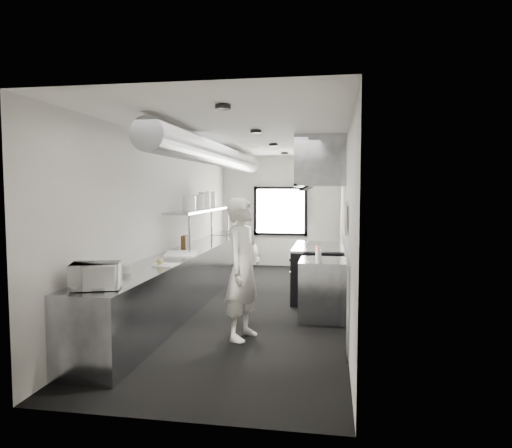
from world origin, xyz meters
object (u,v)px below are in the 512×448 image
at_px(small_plate, 160,265).
at_px(plate_stack_c, 205,200).
at_px(bottle_station, 321,289).
at_px(squeeze_bottle_c, 318,254).
at_px(deli_tub_b, 125,269).
at_px(deli_tub_a, 100,279).
at_px(prep_counter, 179,282).
at_px(pass_shelf, 202,211).
at_px(plate_stack_d, 211,200).
at_px(knife_block, 184,242).
at_px(far_work_table, 229,251).
at_px(squeeze_bottle_a, 318,257).
at_px(microwave, 96,276).
at_px(range, 317,271).
at_px(squeeze_bottle_d, 317,252).
at_px(plate_stack_a, 189,203).
at_px(cutting_board, 181,253).
at_px(plate_stack_b, 199,202).
at_px(exhaust_hood, 322,164).
at_px(squeeze_bottle_e, 319,252).
at_px(line_cook, 243,269).
at_px(squeeze_bottle_b, 319,256).

distance_m(small_plate, plate_stack_c, 2.98).
distance_m(bottle_station, squeeze_bottle_c, 0.54).
xyz_separation_m(deli_tub_b, plate_stack_c, (0.05, 3.47, 0.78)).
bearing_deg(deli_tub_a, prep_counter, 87.12).
height_order(pass_shelf, small_plate, pass_shelf).
height_order(deli_tub_b, plate_stack_d, plate_stack_d).
bearing_deg(bottle_station, knife_block, 157.15).
bearing_deg(far_work_table, squeeze_bottle_a, -61.81).
bearing_deg(squeeze_bottle_a, microwave, -136.90).
relative_size(far_work_table, plate_stack_d, 3.60).
bearing_deg(range, squeeze_bottle_d, -88.15).
bearing_deg(plate_stack_a, deli_tub_a, -91.14).
bearing_deg(prep_counter, small_plate, -84.43).
bearing_deg(squeeze_bottle_d, range, 91.85).
height_order(cutting_board, plate_stack_b, plate_stack_b).
distance_m(exhaust_hood, small_plate, 3.47).
height_order(deli_tub_a, squeeze_bottle_e, squeeze_bottle_e).
height_order(prep_counter, small_plate, small_plate).
height_order(plate_stack_b, plate_stack_c, plate_stack_c).
bearing_deg(exhaust_hood, squeeze_bottle_c, -90.31).
bearing_deg(range, line_cook, -109.63).
xyz_separation_m(plate_stack_a, squeeze_bottle_a, (2.31, -1.28, -0.72)).
height_order(exhaust_hood, small_plate, exhaust_hood).
bearing_deg(squeeze_bottle_d, microwave, -130.43).
bearing_deg(squeeze_bottle_a, knife_block, 150.92).
bearing_deg(cutting_board, squeeze_bottle_b, -10.42).
xyz_separation_m(prep_counter, plate_stack_b, (-0.04, 1.33, 1.26)).
distance_m(range, deli_tub_a, 4.23).
xyz_separation_m(exhaust_hood, knife_block, (-2.43, -0.36, -1.38)).
bearing_deg(exhaust_hood, microwave, -120.47).
bearing_deg(pass_shelf, squeeze_bottle_b, -39.42).
bearing_deg(squeeze_bottle_a, squeeze_bottle_e, 89.99).
height_order(cutting_board, squeeze_bottle_c, squeeze_bottle_c).
height_order(deli_tub_a, plate_stack_a, plate_stack_a).
bearing_deg(deli_tub_b, plate_stack_a, 88.65).
relative_size(squeeze_bottle_d, squeeze_bottle_e, 1.03).
relative_size(pass_shelf, squeeze_bottle_e, 17.17).
height_order(line_cook, squeeze_bottle_e, line_cook).
bearing_deg(small_plate, pass_shelf, 93.25).
xyz_separation_m(far_work_table, squeeze_bottle_c, (2.24, -3.89, 0.53)).
relative_size(deli_tub_a, cutting_board, 0.20).
bearing_deg(plate_stack_a, plate_stack_c, 90.32).
height_order(bottle_station, deli_tub_a, deli_tub_a).
xyz_separation_m(small_plate, plate_stack_c, (-0.17, 2.86, 0.82)).
xyz_separation_m(deli_tub_a, plate_stack_a, (0.06, 3.09, 0.75)).
bearing_deg(plate_stack_b, line_cook, -62.41).
height_order(range, microwave, microwave).
relative_size(plate_stack_a, plate_stack_c, 0.81).
height_order(plate_stack_a, plate_stack_b, plate_stack_b).
bearing_deg(squeeze_bottle_e, microwave, -130.15).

